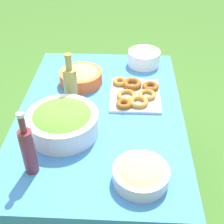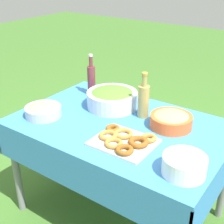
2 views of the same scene
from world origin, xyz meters
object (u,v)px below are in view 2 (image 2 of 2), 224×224
Objects in this scene: plate_stack at (184,165)px; wine_bottle at (91,79)px; pasta_bowl at (43,110)px; bread_bowl at (171,120)px; salad_bowl at (112,98)px; donut_platter at (124,140)px; olive_oil_bottle at (144,100)px.

wine_bottle reaches higher than plate_stack.
bread_bowl is (-0.75, -0.35, 0.01)m from pasta_bowl.
plate_stack is (-1.01, 0.05, 0.01)m from pasta_bowl.
plate_stack is at bearing 152.15° from wine_bottle.
salad_bowl is at bearing 159.86° from wine_bottle.
bread_bowl is at bearing -155.33° from pasta_bowl.
plate_stack is at bearing 149.63° from salad_bowl.
bread_bowl reaches higher than pasta_bowl.
salad_bowl is 1.64× the size of plate_stack.
salad_bowl is 0.83m from plate_stack.
donut_platter is 1.08× the size of wine_bottle.
plate_stack reaches higher than donut_platter.
salad_bowl is 0.49m from donut_platter.
bread_bowl is (-0.13, -0.33, 0.03)m from donut_platter.
olive_oil_bottle reaches higher than pasta_bowl.
donut_platter is (-0.33, 0.36, -0.05)m from salad_bowl.
pasta_bowl is at bearing 85.85° from wine_bottle.
donut_platter is 0.39m from plate_stack.
plate_stack is 0.71× the size of olive_oil_bottle.
pasta_bowl is 1.11× the size of plate_stack.
donut_platter is 1.31× the size of bread_bowl.
plate_stack is at bearing 177.40° from pasta_bowl.
wine_bottle reaches higher than bread_bowl.
salad_bowl is 0.28m from wine_bottle.
wine_bottle is at bearing -37.36° from donut_platter.
pasta_bowl is 0.78× the size of olive_oil_bottle.
plate_stack is 0.83× the size of bread_bowl.
plate_stack is (-0.72, 0.42, -0.02)m from salad_bowl.
wine_bottle is 1.21× the size of bread_bowl.
donut_platter is 1.12× the size of olive_oil_bottle.
bread_bowl is at bearing -111.36° from donut_platter.
wine_bottle is at bearing -94.15° from pasta_bowl.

